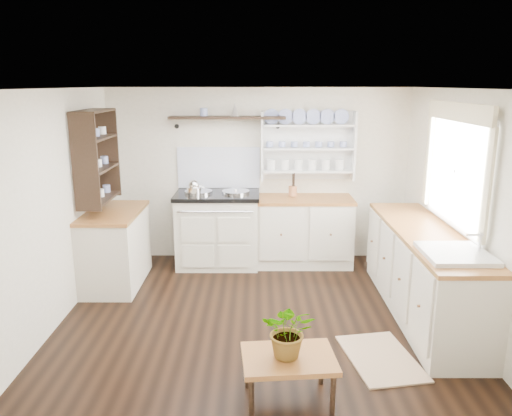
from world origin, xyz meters
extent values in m
cube|color=black|center=(0.00, 0.00, 0.00)|extent=(4.00, 3.80, 0.01)
cube|color=beige|center=(0.00, 1.90, 1.15)|extent=(4.00, 0.02, 2.30)
cube|color=beige|center=(2.00, 0.00, 1.15)|extent=(0.02, 3.80, 2.30)
cube|color=beige|center=(-2.00, 0.00, 1.15)|extent=(0.02, 3.80, 2.30)
cube|color=white|center=(0.00, 0.00, 2.30)|extent=(4.00, 3.80, 0.01)
cube|color=white|center=(1.96, 0.15, 1.50)|extent=(0.04, 1.40, 1.00)
cube|color=white|center=(1.94, 0.15, 1.50)|extent=(0.02, 1.50, 1.10)
cube|color=#F3EFC2|center=(1.92, 0.15, 2.08)|extent=(0.04, 1.55, 0.18)
cube|color=beige|center=(-0.53, 1.57, 0.46)|extent=(1.05, 0.68, 0.92)
cube|color=black|center=(-0.53, 1.57, 0.95)|extent=(1.09, 0.72, 0.05)
cylinder|color=silver|center=(-0.77, 1.57, 0.99)|extent=(0.36, 0.36, 0.03)
cylinder|color=silver|center=(-0.29, 1.57, 0.99)|extent=(0.36, 0.36, 0.03)
cylinder|color=silver|center=(-0.53, 1.19, 0.82)|extent=(0.94, 0.02, 0.02)
cube|color=silver|center=(0.60, 1.60, 0.44)|extent=(1.25, 0.60, 0.88)
cube|color=brown|center=(0.60, 1.60, 0.88)|extent=(1.27, 0.63, 0.04)
cube|color=silver|center=(1.70, 0.10, 0.44)|extent=(0.60, 2.40, 0.88)
cube|color=brown|center=(1.70, 0.10, 0.88)|extent=(0.62, 2.43, 0.04)
cube|color=white|center=(1.70, -0.65, 0.80)|extent=(0.55, 0.60, 0.28)
cylinder|color=silver|center=(1.90, -0.65, 1.00)|extent=(0.02, 0.02, 0.22)
cube|color=silver|center=(-1.70, 0.90, 0.44)|extent=(0.60, 1.10, 0.88)
cube|color=brown|center=(-1.70, 0.90, 0.88)|extent=(0.62, 1.13, 0.04)
cube|color=white|center=(0.65, 1.88, 1.55)|extent=(1.20, 0.03, 0.90)
cube|color=white|center=(0.65, 1.79, 1.55)|extent=(1.20, 0.22, 0.02)
cylinder|color=navy|center=(0.65, 1.80, 1.82)|extent=(0.20, 0.02, 0.20)
cube|color=black|center=(-0.40, 1.77, 1.92)|extent=(1.50, 0.24, 0.04)
cone|color=black|center=(-1.05, 1.84, 1.81)|extent=(0.06, 0.20, 0.06)
cone|color=black|center=(0.25, 1.84, 1.81)|extent=(0.06, 0.20, 0.06)
cube|color=black|center=(-1.84, 0.90, 1.55)|extent=(0.28, 0.80, 1.05)
cylinder|color=#AC693F|center=(0.45, 1.68, 0.97)|extent=(0.11, 0.11, 0.13)
cube|color=brown|center=(0.22, -1.40, 0.35)|extent=(0.73, 0.55, 0.04)
cylinder|color=black|center=(-0.05, -1.62, 0.17)|extent=(0.04, 0.04, 0.33)
cylinder|color=black|center=(-0.09, -1.23, 0.17)|extent=(0.04, 0.04, 0.33)
cylinder|color=black|center=(0.53, -1.57, 0.17)|extent=(0.04, 0.04, 0.33)
cylinder|color=black|center=(0.50, -1.18, 0.17)|extent=(0.04, 0.04, 0.33)
imported|color=#3F7233|center=(0.22, -1.40, 0.59)|extent=(0.43, 0.39, 0.42)
cube|color=#957157|center=(1.07, -0.81, 0.01)|extent=(0.69, 0.93, 0.02)
camera|label=1|loc=(-0.01, -4.73, 2.34)|focal=35.00mm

